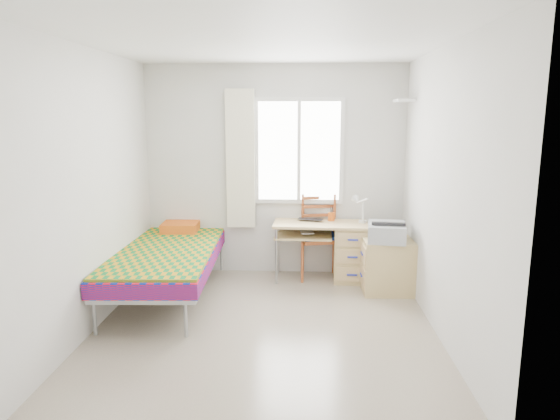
# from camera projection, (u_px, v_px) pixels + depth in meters

# --- Properties ---
(floor) EXTENTS (3.50, 3.50, 0.00)m
(floor) POSITION_uv_depth(u_px,v_px,m) (264.00, 328.00, 4.74)
(floor) COLOR #BCAD93
(floor) RESTS_ON ground
(ceiling) EXTENTS (3.50, 3.50, 0.00)m
(ceiling) POSITION_uv_depth(u_px,v_px,m) (263.00, 42.00, 4.25)
(ceiling) COLOR white
(ceiling) RESTS_ON wall_back
(wall_back) EXTENTS (3.20, 0.00, 3.20)m
(wall_back) POSITION_uv_depth(u_px,v_px,m) (275.00, 171.00, 6.21)
(wall_back) COLOR silver
(wall_back) RESTS_ON ground
(wall_left) EXTENTS (0.00, 3.50, 3.50)m
(wall_left) POSITION_uv_depth(u_px,v_px,m) (90.00, 192.00, 4.57)
(wall_left) COLOR silver
(wall_left) RESTS_ON ground
(wall_right) EXTENTS (0.00, 3.50, 3.50)m
(wall_right) POSITION_uv_depth(u_px,v_px,m) (443.00, 194.00, 4.42)
(wall_right) COLOR silver
(wall_right) RESTS_ON ground
(window) EXTENTS (1.10, 0.04, 1.30)m
(window) POSITION_uv_depth(u_px,v_px,m) (299.00, 151.00, 6.13)
(window) COLOR white
(window) RESTS_ON wall_back
(curtain) EXTENTS (0.35, 0.05, 1.70)m
(curtain) POSITION_uv_depth(u_px,v_px,m) (240.00, 159.00, 6.13)
(curtain) COLOR #F5EACA
(curtain) RESTS_ON wall_back
(floating_shelf) EXTENTS (0.20, 0.32, 0.03)m
(floating_shelf) POSITION_uv_depth(u_px,v_px,m) (404.00, 100.00, 5.64)
(floating_shelf) COLOR white
(floating_shelf) RESTS_ON wall_right
(bed) EXTENTS (1.11, 2.25, 0.96)m
(bed) POSITION_uv_depth(u_px,v_px,m) (169.00, 255.00, 5.53)
(bed) COLOR #999DA1
(bed) RESTS_ON floor
(desk) EXTENTS (1.15, 0.56, 0.71)m
(desk) POSITION_uv_depth(u_px,v_px,m) (345.00, 249.00, 6.07)
(desk) COLOR tan
(desk) RESTS_ON floor
(chair) EXTENTS (0.53, 0.53, 1.03)m
(chair) POSITION_uv_depth(u_px,v_px,m) (319.00, 232.00, 6.15)
(chair) COLOR brown
(chair) RESTS_ON floor
(cabinet) EXTENTS (0.57, 0.51, 0.61)m
(cabinet) POSITION_uv_depth(u_px,v_px,m) (387.00, 265.00, 5.67)
(cabinet) COLOR tan
(cabinet) RESTS_ON floor
(printer) EXTENTS (0.47, 0.52, 0.20)m
(printer) POSITION_uv_depth(u_px,v_px,m) (387.00, 231.00, 5.56)
(printer) COLOR #ABAEB3
(printer) RESTS_ON cabinet
(laptop) EXTENTS (0.35, 0.27, 0.02)m
(laptop) POSITION_uv_depth(u_px,v_px,m) (310.00, 221.00, 6.09)
(laptop) COLOR black
(laptop) RESTS_ON desk
(pen_cup) EXTENTS (0.08, 0.08, 0.10)m
(pen_cup) POSITION_uv_depth(u_px,v_px,m) (331.00, 217.00, 6.13)
(pen_cup) COLOR orange
(pen_cup) RESTS_ON desk
(task_lamp) EXTENTS (0.21, 0.31, 0.37)m
(task_lamp) POSITION_uv_depth(u_px,v_px,m) (359.00, 206.00, 5.88)
(task_lamp) COLOR white
(task_lamp) RESTS_ON desk
(book) EXTENTS (0.19, 0.23, 0.02)m
(book) POSITION_uv_depth(u_px,v_px,m) (301.00, 232.00, 6.05)
(book) COLOR gray
(book) RESTS_ON desk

